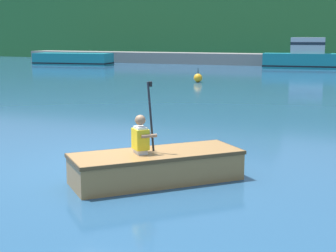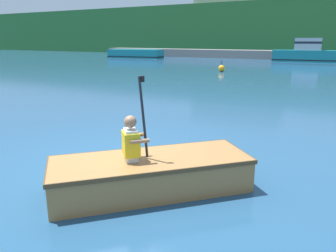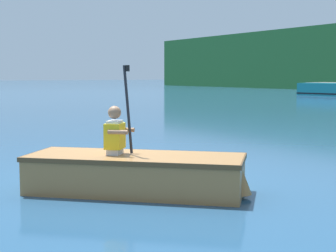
% 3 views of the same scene
% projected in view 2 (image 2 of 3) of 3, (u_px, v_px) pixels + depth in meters
% --- Properties ---
extents(ground_plane, '(300.00, 300.00, 0.00)m').
position_uv_depth(ground_plane, '(108.00, 161.00, 5.84)').
color(ground_plane, navy).
extents(shoreline_ridge, '(120.00, 20.00, 6.70)m').
position_uv_depth(shoreline_ridge, '(327.00, 30.00, 45.70)').
color(shoreline_ridge, '#28602D').
rests_on(shoreline_ridge, ground).
extents(waterfront_warehouse_left, '(12.28, 6.95, 9.43)m').
position_uv_depth(waterfront_warehouse_left, '(242.00, 19.00, 45.73)').
color(waterfront_warehouse_left, '#B2A899').
rests_on(waterfront_warehouse_left, ground).
extents(marina_dock, '(50.57, 2.40, 0.90)m').
position_uv_depth(marina_dock, '(313.00, 56.00, 33.26)').
color(marina_dock, slate).
rests_on(marina_dock, ground).
extents(moored_boat_dock_west_inner, '(6.42, 2.92, 0.94)m').
position_uv_depth(moored_boat_dock_west_inner, '(135.00, 54.00, 37.34)').
color(moored_boat_dock_west_inner, '#197A84').
rests_on(moored_boat_dock_west_inner, ground).
extents(moored_boat_dock_center_near, '(5.76, 2.35, 2.20)m').
position_uv_depth(moored_boat_dock_center_near, '(305.00, 53.00, 30.93)').
color(moored_boat_dock_center_near, '#197A84').
rests_on(moored_boat_dock_center_near, ground).
extents(rowboat_foreground, '(2.68, 2.71, 0.49)m').
position_uv_depth(rowboat_foreground, '(154.00, 172.00, 4.67)').
color(rowboat_foreground, '#A3703D').
rests_on(rowboat_foreground, ground).
extents(person_paddler, '(0.46, 0.46, 1.15)m').
position_uv_depth(person_paddler, '(132.00, 140.00, 4.46)').
color(person_paddler, silver).
rests_on(person_paddler, rowboat_foreground).
extents(channel_buoy, '(0.44, 0.44, 0.72)m').
position_uv_depth(channel_buoy, '(222.00, 68.00, 21.70)').
color(channel_buoy, orange).
rests_on(channel_buoy, ground).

